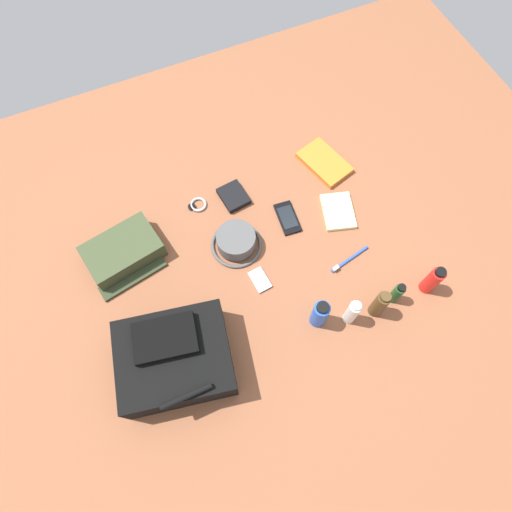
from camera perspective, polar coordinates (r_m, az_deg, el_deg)
The scene contains 16 objects.
ground_plane at distance 1.54m, azimuth -0.00°, elevation -0.79°, with size 2.64×2.02×0.02m, color brown.
backpack at distance 1.37m, azimuth -10.63°, elevation -13.02°, with size 0.38×0.33×0.16m.
toiletry_pouch at distance 1.57m, azimuth -17.02°, elevation 0.45°, with size 0.28×0.24×0.08m.
bucket_hat at distance 1.52m, azimuth -2.61°, elevation 1.92°, with size 0.18×0.18×0.07m.
sunscreen_spray at distance 1.54m, azimuth 22.19°, elevation -2.95°, with size 0.04×0.04×0.15m.
shampoo_bottle at distance 1.50m, azimuth 18.02°, elevation -4.68°, with size 0.03×0.03×0.11m.
cologne_bottle at distance 1.45m, azimuth 15.94°, elevation -6.09°, with size 0.04×0.04×0.15m.
toothpaste_tube at distance 1.42m, azimuth 12.52°, elevation -7.23°, with size 0.04×0.04×0.14m.
deodorant_spray at distance 1.40m, azimuth 8.38°, elevation -7.54°, with size 0.05×0.05×0.15m.
paperback_novel at distance 1.74m, azimuth 8.97°, elevation 12.02°, with size 0.17×0.23×0.02m.
cell_phone at distance 1.60m, azimuth 4.15°, elevation 5.03°, with size 0.08×0.14×0.01m.
media_player at distance 1.49m, azimuth 0.49°, elevation -3.15°, with size 0.06×0.09×0.01m.
wristwatch at distance 1.64m, azimuth -7.70°, elevation 6.68°, with size 0.07×0.06×0.01m.
toothbrush at distance 1.55m, azimuth 11.98°, elevation -0.56°, with size 0.16×0.04×0.02m.
wallet at distance 1.64m, azimuth -2.97°, elevation 7.84°, with size 0.09×0.11×0.02m, color black.
notepad at distance 1.63m, azimuth 10.73°, elevation 5.79°, with size 0.11×0.15×0.02m, color beige.
Camera 1 is at (0.25, 0.56, 1.40)m, focal length 30.44 mm.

